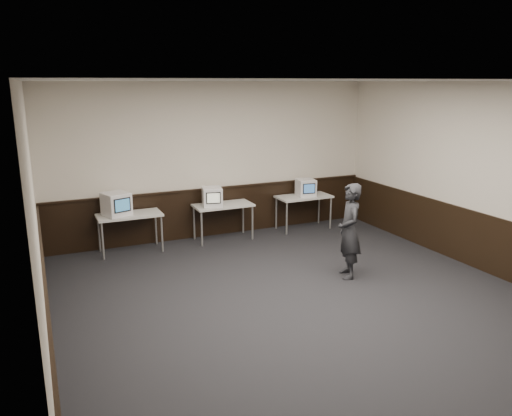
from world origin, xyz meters
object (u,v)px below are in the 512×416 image
Objects in this scene: emac_right at (306,188)px; person at (349,231)px; emac_left at (116,204)px; emac_center at (212,197)px; desk_left at (129,218)px; desk_center at (223,208)px; desk_right at (304,199)px.

emac_right is 0.28× the size of person.
emac_left is 1.88m from emac_center.
emac_left reaches higher than desk_left.
desk_left is 2.68× the size of emac_right.
emac_center is (1.65, -0.05, 0.26)m from desk_left.
desk_center is at bearing -172.31° from emac_right.
emac_center reaches higher than emac_right.
emac_right is at bearing -45.38° from desk_right.
person is at bearing -41.94° from desk_left.
desk_right is 2.08× the size of emac_left.
desk_center is at bearing 0.00° from desk_left.
emac_right is (2.17, 0.02, -0.00)m from emac_center.
emac_left is at bearing -171.70° from emac_right.
desk_right is (1.90, 0.00, 0.00)m from desk_center.
person is at bearing -58.43° from emac_left.
emac_left is at bearing -176.95° from desk_left.
desk_right is 4.04m from emac_left.
emac_right is (4.05, -0.02, -0.03)m from emac_left.
emac_center is at bearing -19.68° from emac_left.
person is at bearing -96.60° from emac_right.
desk_left is 1.90m from desk_center.
emac_center reaches higher than desk_left.
desk_right is 2.87m from person.
person is (3.09, -2.77, 0.12)m from desk_left.
emac_left reaches higher than emac_right.
emac_center is at bearing -133.29° from person.
desk_right is 0.75× the size of person.
person reaches higher than emac_left.
emac_center reaches higher than desk_right.
emac_center is 3.08m from person.
desk_left is at bearing -15.56° from emac_left.
desk_center is at bearing -18.28° from emac_left.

